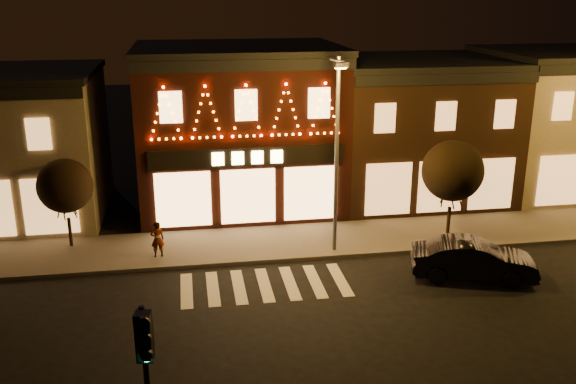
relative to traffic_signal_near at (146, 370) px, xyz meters
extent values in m
plane|color=black|center=(3.78, 6.53, -3.47)|extent=(120.00, 120.00, 0.00)
cube|color=#47423D|center=(5.78, 14.53, -3.40)|extent=(44.00, 4.00, 0.15)
cube|color=black|center=(3.78, 20.53, 0.53)|extent=(10.00, 8.00, 8.00)
cube|color=black|center=(3.78, 20.53, 4.68)|extent=(10.20, 8.20, 0.30)
cube|color=black|center=(3.78, 16.48, 4.28)|extent=(10.00, 0.25, 0.50)
cube|color=black|center=(3.78, 16.43, 0.13)|extent=(9.00, 0.15, 0.90)
cube|color=#FFD87F|center=(3.78, 16.33, 0.13)|extent=(3.40, 0.08, 0.60)
cube|color=#351F12|center=(13.28, 20.53, 0.13)|extent=(9.00, 8.00, 7.20)
cube|color=black|center=(13.28, 20.53, 3.88)|extent=(9.20, 8.20, 0.30)
cube|color=black|center=(13.28, 16.48, 3.48)|extent=(9.00, 0.25, 0.50)
cube|color=#716750|center=(22.28, 20.53, 0.28)|extent=(9.00, 8.00, 7.50)
cube|color=black|center=(22.28, 20.53, 4.18)|extent=(9.20, 8.20, 0.30)
cube|color=black|center=(0.01, -0.08, 0.83)|extent=(0.37, 0.36, 1.08)
cylinder|color=#19FF72|center=(0.04, -0.24, 0.47)|extent=(0.23, 0.10, 0.23)
cylinder|color=#59595E|center=(7.18, 13.18, 0.82)|extent=(0.17, 0.17, 8.28)
cylinder|color=#59595E|center=(7.02, 12.36, 4.86)|extent=(0.42, 1.64, 0.10)
cube|color=#59595E|center=(6.86, 11.55, 4.80)|extent=(0.56, 0.38, 0.19)
cube|color=orange|center=(6.86, 11.55, 4.69)|extent=(0.43, 0.28, 0.05)
cylinder|color=black|center=(-4.19, 15.49, -2.68)|extent=(0.15, 0.15, 1.29)
sphere|color=black|center=(-4.19, 15.49, -0.56)|extent=(2.36, 2.36, 2.36)
cylinder|color=black|center=(12.56, 13.65, -2.58)|extent=(0.16, 0.16, 1.48)
sphere|color=black|center=(12.56, 13.65, -0.14)|extent=(2.72, 2.72, 2.72)
imported|color=black|center=(11.99, 9.80, -2.68)|extent=(5.07, 2.96, 1.58)
imported|color=gray|center=(-0.36, 13.68, -2.55)|extent=(0.63, 0.47, 1.55)
camera|label=1|loc=(1.05, -11.67, 7.52)|focal=39.58mm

